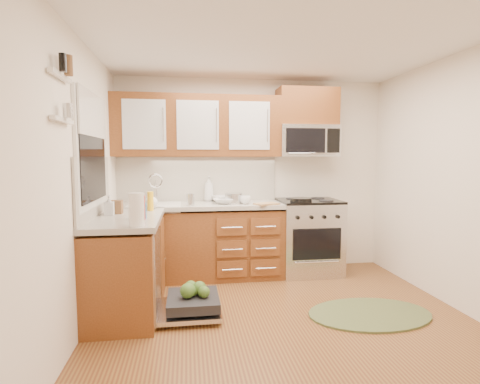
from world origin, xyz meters
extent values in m
plane|color=brown|center=(0.00, 0.00, 0.00)|extent=(3.50, 3.50, 0.00)
plane|color=white|center=(0.00, 0.00, 2.50)|extent=(3.50, 3.50, 0.00)
cube|color=white|center=(0.00, 1.75, 1.25)|extent=(3.50, 0.04, 2.50)
cube|color=white|center=(0.00, -1.75, 1.25)|extent=(3.50, 0.04, 2.50)
cube|color=white|center=(-1.75, 0.00, 1.25)|extent=(0.04, 3.50, 2.50)
cube|color=white|center=(1.75, 0.00, 1.25)|extent=(0.04, 3.50, 2.50)
cube|color=#5B2E14|center=(-0.73, 1.45, 0.42)|extent=(2.05, 0.60, 0.85)
cube|color=#5B2E14|center=(-1.45, 0.52, 0.42)|extent=(0.60, 1.25, 0.85)
cube|color=#B3ACA4|center=(-0.72, 1.44, 0.90)|extent=(2.07, 0.64, 0.05)
cube|color=#B3ACA4|center=(-1.44, 0.53, 0.90)|extent=(0.64, 1.27, 0.05)
cube|color=#B9B2A6|center=(-0.73, 1.74, 1.21)|extent=(2.05, 0.02, 0.57)
cube|color=#B9B2A6|center=(-1.74, 0.52, 1.21)|extent=(0.02, 1.25, 0.57)
cube|color=#5B2E14|center=(0.68, 1.57, 2.13)|extent=(0.76, 0.35, 0.47)
cube|color=white|center=(-1.71, 0.50, 1.88)|extent=(0.02, 0.96, 0.40)
cube|color=white|center=(-1.72, -0.35, 2.05)|extent=(0.04, 0.40, 0.03)
cube|color=white|center=(-1.72, -0.35, 1.75)|extent=(0.04, 0.40, 0.03)
cylinder|color=black|center=(0.51, 1.23, 0.97)|extent=(0.32, 0.32, 0.05)
cylinder|color=silver|center=(-0.30, 1.38, 0.99)|extent=(0.28, 0.28, 0.13)
cube|color=#9E7D48|center=(0.08, 1.22, 0.93)|extent=(0.32, 0.27, 0.02)
cylinder|color=silver|center=(-0.83, 1.25, 1.00)|extent=(0.09, 0.09, 0.14)
cylinder|color=white|center=(-1.28, -0.02, 1.06)|extent=(0.16, 0.16, 0.28)
cylinder|color=yellow|center=(-1.25, 0.90, 1.03)|extent=(0.08, 0.08, 0.20)
cylinder|color=red|center=(-1.27, 0.31, 1.04)|extent=(0.07, 0.07, 0.22)
cube|color=brown|center=(-1.58, 0.73, 0.99)|extent=(0.14, 0.10, 0.13)
cube|color=teal|center=(-1.29, 0.37, 1.00)|extent=(0.09, 0.06, 0.14)
imported|color=#999999|center=(-0.41, 1.38, 0.96)|extent=(0.33, 0.33, 0.07)
imported|color=#999999|center=(-0.43, 1.60, 0.96)|extent=(0.27, 0.27, 0.08)
imported|color=#999999|center=(-0.16, 1.31, 0.98)|extent=(0.16, 0.16, 0.10)
imported|color=#999999|center=(-0.58, 1.68, 1.09)|extent=(0.14, 0.14, 0.32)
imported|color=#999999|center=(-1.62, 0.63, 1.02)|extent=(0.09, 0.10, 0.20)
imported|color=#999999|center=(-1.26, 1.05, 1.02)|extent=(0.18, 0.18, 0.19)
camera|label=1|loc=(-0.86, -3.14, 1.49)|focal=28.00mm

